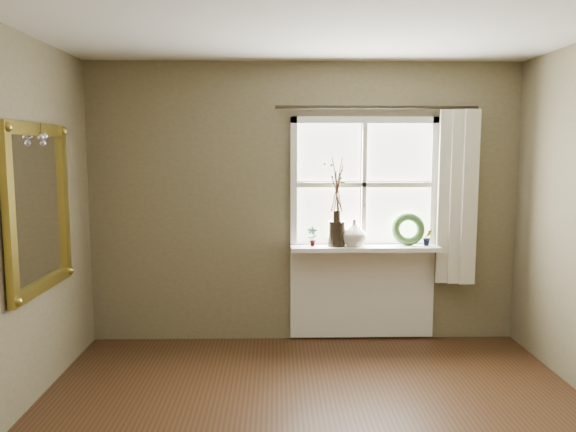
# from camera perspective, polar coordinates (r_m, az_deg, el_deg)

# --- Properties ---
(wall_back) EXTENTS (4.00, 0.10, 2.60)m
(wall_back) POSITION_cam_1_polar(r_m,az_deg,el_deg) (5.28, 1.65, 1.33)
(wall_back) COLOR #6C6347
(wall_back) RESTS_ON ground
(window_frame) EXTENTS (1.36, 0.06, 1.24)m
(window_frame) POSITION_cam_1_polar(r_m,az_deg,el_deg) (5.26, 7.70, 3.21)
(window_frame) COLOR white
(window_frame) RESTS_ON wall_back
(window_sill) EXTENTS (1.36, 0.26, 0.04)m
(window_sill) POSITION_cam_1_polar(r_m,az_deg,el_deg) (5.22, 7.78, -3.24)
(window_sill) COLOR white
(window_sill) RESTS_ON wall_back
(window_apron) EXTENTS (1.36, 0.04, 0.88)m
(window_apron) POSITION_cam_1_polar(r_m,az_deg,el_deg) (5.42, 7.52, -7.62)
(window_apron) COLOR white
(window_apron) RESTS_ON ground
(dark_jug) EXTENTS (0.17, 0.17, 0.23)m
(dark_jug) POSITION_cam_1_polar(r_m,az_deg,el_deg) (5.16, 4.95, -1.79)
(dark_jug) COLOR black
(dark_jug) RESTS_ON window_sill
(cream_vase) EXTENTS (0.26, 0.26, 0.24)m
(cream_vase) POSITION_cam_1_polar(r_m,az_deg,el_deg) (5.18, 6.72, -1.71)
(cream_vase) COLOR beige
(cream_vase) RESTS_ON window_sill
(wreath) EXTENTS (0.31, 0.16, 0.31)m
(wreath) POSITION_cam_1_polar(r_m,az_deg,el_deg) (5.31, 12.10, -1.67)
(wreath) COLOR #2F4C22
(wreath) RESTS_ON window_sill
(potted_plant_left) EXTENTS (0.10, 0.07, 0.18)m
(potted_plant_left) POSITION_cam_1_polar(r_m,az_deg,el_deg) (5.15, 2.48, -2.08)
(potted_plant_left) COLOR #2F4C22
(potted_plant_left) RESTS_ON window_sill
(potted_plant_right) EXTENTS (0.10, 0.08, 0.15)m
(potted_plant_right) POSITION_cam_1_polar(r_m,az_deg,el_deg) (5.32, 13.98, -2.13)
(potted_plant_right) COLOR #2F4C22
(potted_plant_right) RESTS_ON window_sill
(curtain) EXTENTS (0.36, 0.12, 1.59)m
(curtain) POSITION_cam_1_polar(r_m,az_deg,el_deg) (5.36, 16.75, 1.82)
(curtain) COLOR beige
(curtain) RESTS_ON wall_back
(curtain_rod) EXTENTS (1.84, 0.03, 0.03)m
(curtain_rod) POSITION_cam_1_polar(r_m,az_deg,el_deg) (5.22, 9.03, 10.85)
(curtain_rod) COLOR black
(curtain_rod) RESTS_ON wall_back
(gilt_mirror) EXTENTS (0.10, 1.01, 1.21)m
(gilt_mirror) POSITION_cam_1_polar(r_m,az_deg,el_deg) (4.39, -23.99, 0.78)
(gilt_mirror) COLOR white
(gilt_mirror) RESTS_ON wall_left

